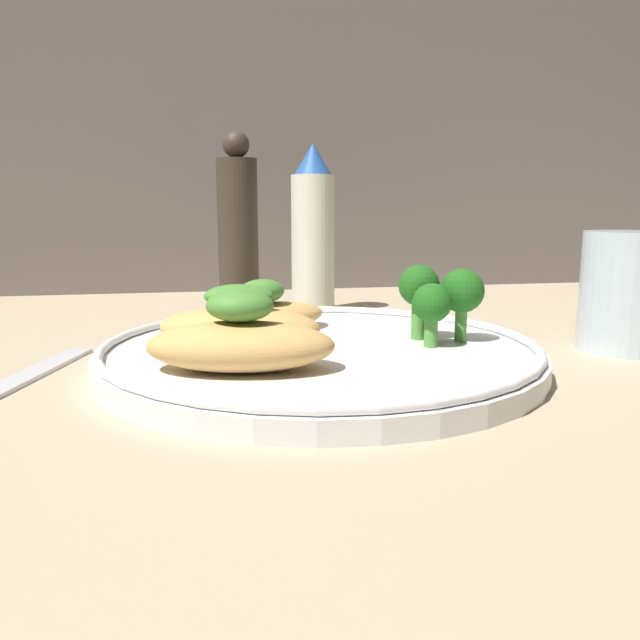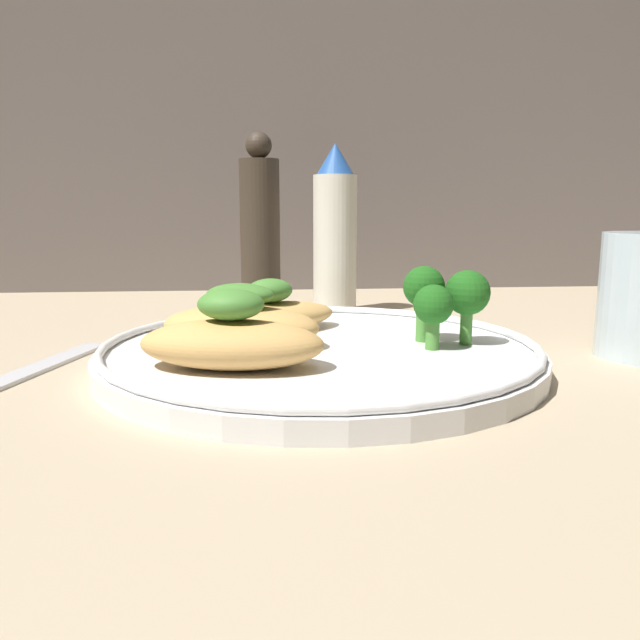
{
  "view_description": "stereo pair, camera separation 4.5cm",
  "coord_description": "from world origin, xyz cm",
  "px_view_note": "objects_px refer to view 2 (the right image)",
  "views": [
    {
      "loc": [
        -8.21,
        -43.24,
        11.32
      ],
      "look_at": [
        0.0,
        0.0,
        3.4
      ],
      "focal_mm": 35.0,
      "sensor_mm": 36.0,
      "label": 1
    },
    {
      "loc": [
        -3.78,
        -43.85,
        11.32
      ],
      "look_at": [
        0.0,
        0.0,
        3.4
      ],
      "focal_mm": 35.0,
      "sensor_mm": 36.0,
      "label": 2
    }
  ],
  "objects_px": {
    "pepper_grinder": "(260,232)",
    "sauce_bottle": "(335,234)",
    "broccoli_bunch": "(444,296)",
    "plate": "(320,353)"
  },
  "relations": [
    {
      "from": "pepper_grinder",
      "to": "sauce_bottle",
      "type": "bearing_deg",
      "value": 0.0
    },
    {
      "from": "broccoli_bunch",
      "to": "sauce_bottle",
      "type": "relative_size",
      "value": 0.34
    },
    {
      "from": "plate",
      "to": "pepper_grinder",
      "type": "xyz_separation_m",
      "value": [
        -0.04,
        0.23,
        0.08
      ]
    },
    {
      "from": "sauce_bottle",
      "to": "broccoli_bunch",
      "type": "bearing_deg",
      "value": -76.55
    },
    {
      "from": "plate",
      "to": "pepper_grinder",
      "type": "distance_m",
      "value": 0.25
    },
    {
      "from": "sauce_bottle",
      "to": "pepper_grinder",
      "type": "height_order",
      "value": "pepper_grinder"
    },
    {
      "from": "plate",
      "to": "pepper_grinder",
      "type": "bearing_deg",
      "value": 100.86
    },
    {
      "from": "plate",
      "to": "broccoli_bunch",
      "type": "bearing_deg",
      "value": 0.26
    },
    {
      "from": "broccoli_bunch",
      "to": "sauce_bottle",
      "type": "height_order",
      "value": "sauce_bottle"
    },
    {
      "from": "plate",
      "to": "pepper_grinder",
      "type": "height_order",
      "value": "pepper_grinder"
    }
  ]
}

